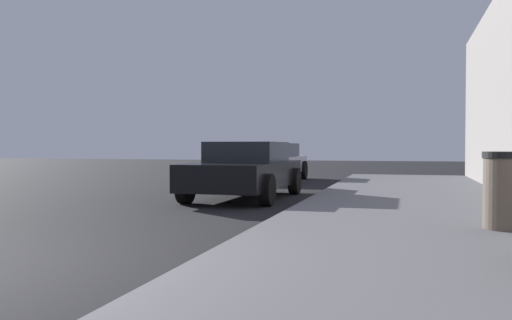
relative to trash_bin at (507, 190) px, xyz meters
name	(u,v)px	position (x,y,z in m)	size (l,w,h in m)	color
sidewalk	(424,296)	(-1.08, -3.14, -0.56)	(4.00, 32.00, 0.15)	#5B5B60
trash_bin	(507,190)	(0.00, 0.00, 0.00)	(0.59, 0.59, 0.96)	brown
car_black	(246,170)	(-4.69, 4.42, 0.01)	(1.94, 4.28, 1.27)	black
car_silver	(271,162)	(-5.66, 10.69, 0.01)	(2.01, 4.07, 1.27)	#B7B7BF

